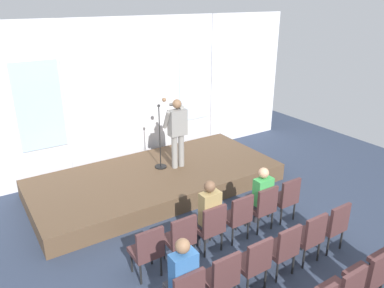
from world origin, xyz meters
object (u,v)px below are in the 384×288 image
chair_r1_c3 (283,247)px  audience_r0_c4 (261,195)px  mic_stand (160,154)px  chair_r0_c4 (263,205)px  speaker (177,129)px  chair_r0_c5 (286,197)px  chair_r2_c4 (371,274)px  chair_r0_c3 (238,215)px  chair_r1_c2 (254,261)px  chair_r0_c1 (181,236)px  chair_r0_c0 (147,249)px  audience_r1_c0 (182,277)px  chair_r1_c1 (221,276)px  audience_r0_c2 (208,212)px  chair_r1_c4 (309,235)px  chair_r1_c5 (333,224)px  chair_r0_c2 (211,225)px

chair_r1_c3 → audience_r0_c4: bearing=63.2°
mic_stand → chair_r0_c4: bearing=-75.9°
speaker → audience_r0_c4: size_ratio=1.28×
chair_r0_c5 → chair_r2_c4: size_ratio=1.00×
mic_stand → audience_r0_c4: (0.70, -2.70, -0.02)m
mic_stand → chair_r0_c3: 2.79m
chair_r0_c4 → chair_r1_c2: size_ratio=1.00×
mic_stand → chair_r0_c1: (-1.12, -2.78, -0.21)m
chair_r0_c0 → audience_r1_c0: size_ratio=0.69×
chair_r0_c0 → audience_r1_c0: (0.00, -1.04, 0.22)m
audience_r0_c4 → chair_r1_c2: (-1.21, -1.20, -0.19)m
mic_stand → chair_r1_c2: (-0.51, -3.89, -0.21)m
audience_r0_c4 → chair_r0_c5: bearing=-7.8°
chair_r0_c4 → chair_r2_c4: size_ratio=1.00×
chair_r0_c4 → audience_r0_c4: 0.20m
chair_r0_c4 → audience_r0_c4: (-0.00, 0.08, 0.19)m
speaker → chair_r2_c4: speaker is taller
chair_r0_c1 → chair_r1_c2: size_ratio=1.00×
chair_r0_c0 → chair_r1_c1: same height
audience_r0_c4 → chair_r1_c1: audience_r0_c4 is taller
audience_r0_c2 → chair_r0_c4: (1.21, -0.08, -0.22)m
chair_r0_c1 → chair_r1_c4: (1.82, -1.12, 0.00)m
audience_r0_c4 → chair_r1_c2: 1.71m
chair_r0_c4 → chair_r1_c3: size_ratio=1.00×
speaker → chair_r1_c3: (-0.27, -3.72, -0.84)m
mic_stand → chair_r0_c0: size_ratio=1.65×
chair_r0_c1 → chair_r2_c4: size_ratio=1.00×
audience_r0_c2 → chair_r0_c5: bearing=-2.5°
audience_r0_c2 → chair_r1_c3: bearing=-63.1°
chair_r1_c2 → chair_r0_c4: bearing=42.6°
speaker → audience_r0_c4: (0.33, -2.52, -0.65)m
chair_r1_c4 → audience_r1_c0: bearing=178.1°
chair_r1_c3 → chair_r1_c4: bearing=0.0°
chair_r0_c0 → chair_r0_c4: same height
chair_r0_c1 → chair_r0_c5: size_ratio=1.00×
chair_r0_c4 → chair_r1_c3: 1.27m
chair_r0_c3 → chair_r1_c3: size_ratio=1.00×
chair_r0_c1 → chair_r1_c2: (0.61, -1.12, 0.00)m
audience_r0_c2 → chair_r1_c3: size_ratio=1.46×
chair_r0_c1 → chair_r0_c3: size_ratio=1.00×
audience_r0_c2 → chair_r0_c1: bearing=-172.6°
audience_r0_c2 → chair_r1_c5: bearing=-33.3°
mic_stand → chair_r2_c4: bearing=-82.1°
chair_r0_c3 → chair_r1_c2: (-0.61, -1.12, 0.00)m
mic_stand → chair_r2_c4: mic_stand is taller
speaker → audience_r0_c2: bearing=-109.2°
chair_r0_c4 → chair_r1_c3: bearing=-118.5°
chair_r0_c0 → chair_r0_c2: bearing=0.0°
chair_r1_c5 → chair_r1_c1: bearing=180.0°
chair_r0_c2 → chair_r1_c1: bearing=-118.5°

